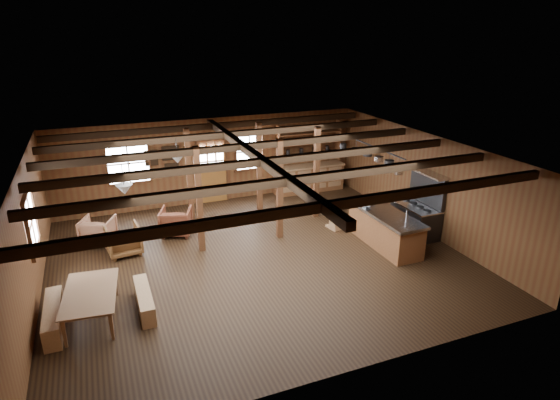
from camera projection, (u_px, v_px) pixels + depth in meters
name	position (u px, v px, depth m)	size (l,w,h in m)	color
room	(257.00, 207.00, 11.39)	(10.04, 9.04, 2.84)	black
ceiling_joists	(253.00, 154.00, 11.09)	(9.80, 8.82, 0.18)	black
timber_posts	(250.00, 180.00, 13.38)	(3.95, 2.35, 2.80)	#402612
back_door	(213.00, 176.00, 15.44)	(1.02, 0.08, 2.15)	brown
window_back_left	(128.00, 163.00, 14.28)	(1.32, 0.06, 1.32)	white
window_back_right	(249.00, 151.00, 15.65)	(1.02, 0.06, 1.32)	white
window_left	(31.00, 222.00, 10.01)	(0.14, 1.24, 1.32)	white
notice_boards	(165.00, 159.00, 14.65)	(1.08, 0.03, 0.90)	beige
back_counter	(309.00, 175.00, 16.51)	(2.55, 0.60, 2.45)	brown
pendant_lamps	(154.00, 173.00, 11.17)	(1.86, 2.36, 0.66)	#2B2B2E
pot_rack	(372.00, 156.00, 12.52)	(0.38, 3.00, 0.41)	#2B2B2E
kitchen_island	(385.00, 228.00, 12.47)	(0.90, 2.51, 1.20)	brown
step_stool	(337.00, 223.00, 13.54)	(0.41, 0.29, 0.37)	olive
commercial_range	(417.00, 214.00, 13.08)	(0.78, 1.48, 1.83)	#2B2B2E
dining_table	(94.00, 305.00, 9.33)	(1.79, 1.00, 0.63)	brown
bench_wall	(54.00, 317.00, 9.09)	(0.31, 1.66, 0.46)	olive
bench_aisle	(144.00, 300.00, 9.70)	(0.28, 1.51, 0.41)	olive
armchair_a	(124.00, 240.00, 12.01)	(0.81, 0.84, 0.76)	brown
armchair_b	(176.00, 221.00, 13.14)	(0.82, 0.84, 0.77)	brown
armchair_c	(98.00, 231.00, 12.57)	(0.80, 0.82, 0.74)	#9A6346
counter_pot	(371.00, 197.00, 13.15)	(0.26, 0.26, 0.16)	#B2B5BA
bowl	(366.00, 206.00, 12.65)	(0.24, 0.24, 0.06)	silver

